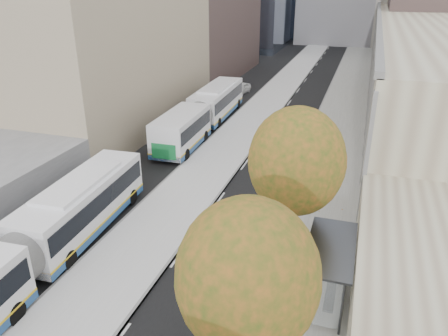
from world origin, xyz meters
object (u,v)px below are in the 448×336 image
at_px(bus_near, 37,243).
at_px(bus_far, 204,112).
at_px(bus_shelter, 335,256).
at_px(distant_car, 241,88).
at_px(cyclist, 209,254).

bearing_deg(bus_near, bus_far, 87.31).
height_order(bus_shelter, distant_car, bus_shelter).
distance_m(cyclist, distant_car, 33.89).
relative_size(bus_near, cyclist, 8.27).
bearing_deg(bus_far, bus_near, -91.09).
xyz_separation_m(bus_near, bus_far, (-0.16, 21.85, 0.07)).
height_order(bus_near, distant_car, bus_near).
bearing_deg(bus_near, distant_car, 88.00).
xyz_separation_m(bus_shelter, distant_car, (-13.54, 33.45, -1.58)).
height_order(bus_shelter, cyclist, bus_shelter).
distance_m(bus_far, distant_car, 13.82).
bearing_deg(distant_car, bus_far, -81.04).
xyz_separation_m(bus_near, distant_car, (-0.68, 35.62, -0.92)).
bearing_deg(bus_shelter, bus_near, -170.41).
bearing_deg(bus_near, cyclist, 17.14).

